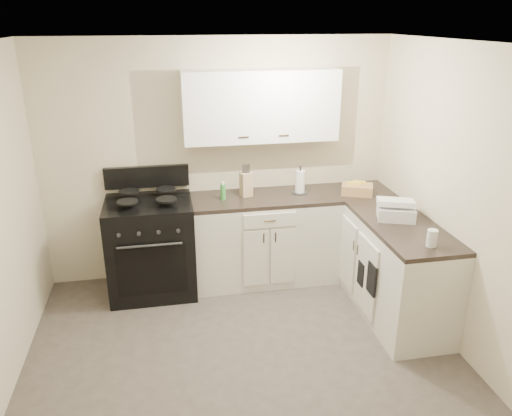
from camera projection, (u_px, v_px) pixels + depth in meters
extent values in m
plane|color=#473F38|center=(248.00, 372.00, 4.00)|extent=(3.60, 3.60, 0.00)
plane|color=white|center=(246.00, 45.00, 3.10)|extent=(3.60, 3.60, 0.00)
plane|color=beige|center=(218.00, 162.00, 5.20)|extent=(3.60, 0.00, 3.60)
plane|color=beige|center=(476.00, 212.00, 3.87)|extent=(0.00, 3.60, 3.60)
plane|color=beige|center=(328.00, 414.00, 1.90)|extent=(3.60, 0.00, 3.60)
cube|color=silver|center=(263.00, 240.00, 5.29)|extent=(1.55, 0.60, 0.90)
cube|color=silver|center=(384.00, 259.00, 4.88)|extent=(0.60, 1.90, 0.90)
cube|color=black|center=(263.00, 198.00, 5.12)|extent=(1.55, 0.60, 0.04)
cube|color=black|center=(388.00, 214.00, 4.71)|extent=(0.60, 1.90, 0.04)
cube|color=white|center=(261.00, 106.00, 4.93)|extent=(1.55, 0.30, 0.70)
cube|color=black|center=(152.00, 249.00, 5.06)|extent=(0.85, 0.73, 1.03)
cube|color=tan|center=(246.00, 185.00, 5.09)|extent=(0.13, 0.13, 0.25)
cylinder|color=white|center=(300.00, 182.00, 5.18)|extent=(0.12, 0.12, 0.24)
cylinder|color=green|center=(223.00, 192.00, 5.00)|extent=(0.06, 0.06, 0.16)
cube|color=#AA7B50|center=(357.00, 189.00, 5.16)|extent=(0.37, 0.31, 0.10)
cube|color=white|center=(396.00, 212.00, 4.56)|extent=(0.41, 0.40, 0.12)
cylinder|color=silver|center=(432.00, 238.00, 3.98)|extent=(0.11, 0.11, 0.14)
cube|color=black|center=(372.00, 279.00, 4.39)|extent=(0.02, 0.17, 0.29)
cube|color=black|center=(361.00, 274.00, 4.63)|extent=(0.02, 0.13, 0.23)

